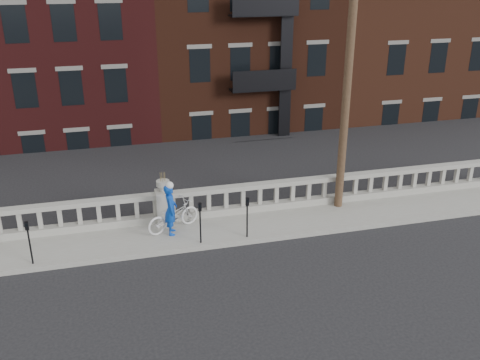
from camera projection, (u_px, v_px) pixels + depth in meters
name	position (u px, v px, depth m)	size (l,w,h in m)	color
ground	(184.00, 288.00, 14.65)	(120.00, 120.00, 0.00)	black
sidewalk	(169.00, 236.00, 17.31)	(32.00, 2.20, 0.15)	gray
balustrade	(164.00, 208.00, 17.95)	(28.00, 0.34, 1.03)	gray
planter_pedestal	(164.00, 203.00, 17.88)	(0.55, 0.55, 1.76)	gray
lower_level	(134.00, 57.00, 34.43)	(80.00, 44.00, 20.80)	#605E59
utility_pole	(349.00, 64.00, 17.35)	(1.60, 0.28, 10.00)	#422D1E
parking_meter_a	(29.00, 238.00, 15.25)	(0.10, 0.09, 1.36)	black
parking_meter_b	(200.00, 218.00, 16.41)	(0.10, 0.09, 1.36)	black
parking_meter_c	(247.00, 213.00, 16.76)	(0.10, 0.09, 1.36)	black
bicycle	(173.00, 216.00, 17.38)	(0.66, 1.88, 0.99)	silver
cyclist	(171.00, 209.00, 16.99)	(0.62, 0.40, 1.69)	#0C3EB5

